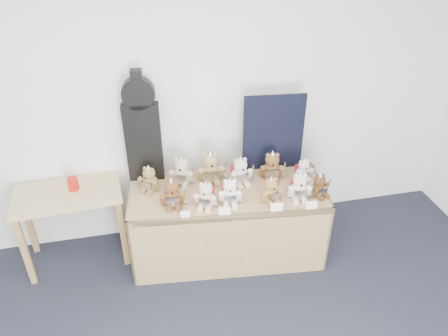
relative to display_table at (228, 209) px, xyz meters
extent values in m
plane|color=white|center=(-0.63, 0.55, 0.80)|extent=(6.00, 0.00, 6.00)
cube|color=white|center=(-0.09, 0.54, 0.90)|extent=(0.21, 0.00, 0.30)
cube|color=olive|center=(0.01, 0.07, 0.12)|extent=(1.74, 0.87, 0.06)
cube|color=olive|center=(-0.03, -0.27, -0.20)|extent=(1.67, 0.20, 0.70)
cube|color=olive|center=(-0.82, 0.16, -0.20)|extent=(0.09, 0.70, 0.70)
cube|color=olive|center=(0.83, -0.02, -0.20)|extent=(0.09, 0.70, 0.70)
cube|color=tan|center=(-1.33, 0.28, 0.16)|extent=(0.91, 0.55, 0.04)
cube|color=olive|center=(-1.71, 0.05, -0.20)|extent=(0.05, 0.05, 0.69)
cube|color=olive|center=(-1.74, 0.45, -0.20)|extent=(0.05, 0.05, 0.69)
cube|color=olive|center=(-0.91, 0.11, -0.20)|extent=(0.05, 0.05, 0.69)
cube|color=olive|center=(-0.95, 0.51, -0.20)|extent=(0.05, 0.05, 0.69)
cube|color=black|center=(-0.65, 0.41, 0.51)|extent=(0.31, 0.12, 0.71)
cylinder|color=black|center=(-0.65, 0.41, 0.96)|extent=(0.28, 0.12, 0.27)
cube|color=black|center=(-0.65, 0.41, 1.06)|extent=(0.10, 0.09, 0.18)
cube|color=black|center=(0.48, 0.33, 0.51)|extent=(0.54, 0.07, 0.72)
cylinder|color=#B7170C|center=(-1.27, 0.31, 0.24)|extent=(0.09, 0.09, 0.11)
ellipsoid|color=brown|center=(-0.47, -0.04, 0.22)|extent=(0.17, 0.14, 0.16)
sphere|color=brown|center=(-0.47, -0.04, 0.33)|extent=(0.12, 0.12, 0.12)
cylinder|color=brown|center=(-0.47, -0.09, 0.32)|extent=(0.05, 0.03, 0.05)
sphere|color=black|center=(-0.48, -0.11, 0.32)|extent=(0.02, 0.02, 0.02)
sphere|color=brown|center=(-0.51, -0.04, 0.37)|extent=(0.04, 0.04, 0.04)
sphere|color=brown|center=(-0.43, -0.04, 0.37)|extent=(0.04, 0.04, 0.04)
cylinder|color=brown|center=(-0.55, -0.06, 0.23)|extent=(0.05, 0.09, 0.12)
cylinder|color=brown|center=(-0.40, -0.06, 0.23)|extent=(0.05, 0.09, 0.12)
cylinder|color=brown|center=(-0.51, -0.10, 0.17)|extent=(0.05, 0.11, 0.05)
cylinder|color=brown|center=(-0.44, -0.10, 0.17)|extent=(0.05, 0.11, 0.05)
cube|color=silver|center=(-0.48, -0.10, 0.22)|extent=(0.11, 0.02, 0.09)
cone|color=silver|center=(-0.47, -0.04, 0.38)|extent=(0.10, 0.10, 0.08)
cube|color=silver|center=(-0.37, -0.08, 0.25)|extent=(0.01, 0.04, 0.17)
cube|color=silver|center=(-0.37, -0.08, 0.19)|extent=(0.05, 0.01, 0.01)
ellipsoid|color=beige|center=(-0.21, -0.11, 0.21)|extent=(0.18, 0.17, 0.15)
sphere|color=beige|center=(-0.21, -0.11, 0.31)|extent=(0.11, 0.11, 0.11)
cylinder|color=beige|center=(-0.23, -0.15, 0.31)|extent=(0.05, 0.04, 0.05)
sphere|color=black|center=(-0.23, -0.17, 0.31)|extent=(0.02, 0.02, 0.02)
sphere|color=beige|center=(-0.24, -0.09, 0.36)|extent=(0.03, 0.03, 0.03)
sphere|color=beige|center=(-0.18, -0.12, 0.36)|extent=(0.03, 0.03, 0.03)
cylinder|color=beige|center=(-0.28, -0.10, 0.22)|extent=(0.07, 0.09, 0.11)
cylinder|color=beige|center=(-0.15, -0.15, 0.22)|extent=(0.07, 0.09, 0.11)
cylinder|color=beige|center=(-0.26, -0.14, 0.17)|extent=(0.08, 0.11, 0.04)
cylinder|color=beige|center=(-0.20, -0.17, 0.17)|extent=(0.08, 0.11, 0.04)
cube|color=silver|center=(-0.23, -0.16, 0.22)|extent=(0.10, 0.05, 0.08)
cone|color=silver|center=(-0.21, -0.11, 0.36)|extent=(0.09, 0.09, 0.07)
cube|color=silver|center=(-0.14, -0.17, 0.24)|extent=(0.02, 0.04, 0.16)
cube|color=silver|center=(-0.14, -0.17, 0.18)|extent=(0.04, 0.02, 0.01)
cube|color=red|center=(-0.19, -0.06, 0.23)|extent=(0.12, 0.07, 0.13)
ellipsoid|color=white|center=(-0.01, -0.11, 0.22)|extent=(0.17, 0.15, 0.15)
sphere|color=white|center=(-0.01, -0.11, 0.32)|extent=(0.11, 0.11, 0.11)
cylinder|color=white|center=(-0.02, -0.15, 0.31)|extent=(0.05, 0.03, 0.05)
sphere|color=black|center=(-0.02, -0.17, 0.31)|extent=(0.02, 0.02, 0.02)
sphere|color=white|center=(-0.05, -0.10, 0.36)|extent=(0.04, 0.04, 0.04)
sphere|color=white|center=(0.02, -0.11, 0.36)|extent=(0.04, 0.04, 0.04)
cylinder|color=white|center=(-0.09, -0.11, 0.22)|extent=(0.06, 0.09, 0.11)
cylinder|color=white|center=(0.06, -0.14, 0.22)|extent=(0.06, 0.09, 0.11)
cylinder|color=white|center=(-0.05, -0.15, 0.17)|extent=(0.06, 0.10, 0.05)
cylinder|color=white|center=(0.01, -0.17, 0.17)|extent=(0.06, 0.10, 0.05)
cube|color=silver|center=(-0.02, -0.17, 0.22)|extent=(0.10, 0.03, 0.08)
cone|color=silver|center=(-0.01, -0.11, 0.36)|extent=(0.09, 0.09, 0.07)
cube|color=silver|center=(0.08, -0.15, 0.25)|extent=(0.02, 0.04, 0.16)
cube|color=silver|center=(0.08, -0.15, 0.19)|extent=(0.05, 0.01, 0.01)
cube|color=red|center=(0.00, -0.05, 0.23)|extent=(0.12, 0.05, 0.14)
ellipsoid|color=#9D6F3B|center=(0.32, -0.15, 0.21)|extent=(0.17, 0.15, 0.15)
sphere|color=#9D6F3B|center=(0.32, -0.15, 0.31)|extent=(0.11, 0.11, 0.11)
cylinder|color=#9D6F3B|center=(0.33, -0.20, 0.30)|extent=(0.05, 0.03, 0.04)
sphere|color=black|center=(0.33, -0.21, 0.30)|extent=(0.02, 0.02, 0.02)
sphere|color=#9D6F3B|center=(0.28, -0.16, 0.35)|extent=(0.03, 0.03, 0.03)
sphere|color=#9D6F3B|center=(0.35, -0.15, 0.35)|extent=(0.03, 0.03, 0.03)
cylinder|color=#9D6F3B|center=(0.25, -0.19, 0.22)|extent=(0.06, 0.09, 0.11)
cylinder|color=#9D6F3B|center=(0.39, -0.16, 0.22)|extent=(0.06, 0.09, 0.11)
cylinder|color=#9D6F3B|center=(0.29, -0.21, 0.17)|extent=(0.06, 0.10, 0.04)
cylinder|color=#9D6F3B|center=(0.36, -0.20, 0.17)|extent=(0.06, 0.10, 0.04)
cube|color=silver|center=(0.33, -0.21, 0.22)|extent=(0.10, 0.03, 0.08)
cone|color=silver|center=(0.32, -0.15, 0.36)|extent=(0.09, 0.09, 0.07)
cube|color=silver|center=(0.41, -0.17, 0.24)|extent=(0.02, 0.04, 0.15)
cube|color=silver|center=(0.41, -0.17, 0.18)|extent=(0.04, 0.01, 0.01)
ellipsoid|color=silver|center=(0.56, -0.16, 0.22)|extent=(0.18, 0.16, 0.16)
sphere|color=silver|center=(0.56, -0.16, 0.33)|extent=(0.12, 0.12, 0.12)
cylinder|color=silver|center=(0.55, -0.21, 0.32)|extent=(0.05, 0.03, 0.05)
sphere|color=black|center=(0.55, -0.23, 0.32)|extent=(0.02, 0.02, 0.02)
sphere|color=silver|center=(0.52, -0.16, 0.37)|extent=(0.04, 0.04, 0.04)
sphere|color=silver|center=(0.60, -0.17, 0.37)|extent=(0.04, 0.04, 0.04)
cylinder|color=silver|center=(0.48, -0.17, 0.23)|extent=(0.06, 0.09, 0.12)
cylinder|color=silver|center=(0.63, -0.20, 0.23)|extent=(0.06, 0.09, 0.12)
cylinder|color=silver|center=(0.52, -0.21, 0.17)|extent=(0.06, 0.11, 0.05)
cylinder|color=silver|center=(0.59, -0.22, 0.17)|extent=(0.06, 0.11, 0.05)
cube|color=silver|center=(0.55, -0.22, 0.22)|extent=(0.10, 0.04, 0.09)
cone|color=silver|center=(0.56, -0.16, 0.37)|extent=(0.10, 0.10, 0.08)
cube|color=silver|center=(0.65, -0.21, 0.25)|extent=(0.02, 0.04, 0.17)
cube|color=silver|center=(0.65, -0.21, 0.19)|extent=(0.05, 0.01, 0.01)
cube|color=red|center=(0.57, -0.10, 0.23)|extent=(0.13, 0.05, 0.14)
ellipsoid|color=#50341B|center=(0.74, -0.17, 0.21)|extent=(0.17, 0.16, 0.13)
sphere|color=#50341B|center=(0.74, -0.17, 0.30)|extent=(0.10, 0.10, 0.10)
cylinder|color=#50341B|center=(0.75, -0.21, 0.29)|extent=(0.05, 0.04, 0.04)
sphere|color=black|center=(0.76, -0.22, 0.29)|extent=(0.02, 0.02, 0.02)
sphere|color=#50341B|center=(0.71, -0.18, 0.33)|extent=(0.03, 0.03, 0.03)
sphere|color=#50341B|center=(0.76, -0.15, 0.33)|extent=(0.03, 0.03, 0.03)
cylinder|color=#50341B|center=(0.68, -0.21, 0.21)|extent=(0.06, 0.08, 0.10)
cylinder|color=#50341B|center=(0.80, -0.16, 0.21)|extent=(0.06, 0.08, 0.10)
cylinder|color=#50341B|center=(0.73, -0.22, 0.17)|extent=(0.07, 0.10, 0.04)
cylinder|color=#50341B|center=(0.78, -0.20, 0.17)|extent=(0.07, 0.10, 0.04)
cube|color=silver|center=(0.76, -0.21, 0.21)|extent=(0.09, 0.05, 0.07)
cone|color=silver|center=(0.74, -0.17, 0.34)|extent=(0.08, 0.08, 0.06)
cube|color=silver|center=(0.82, -0.16, 0.23)|extent=(0.02, 0.03, 0.14)
cube|color=silver|center=(0.82, -0.16, 0.18)|extent=(0.04, 0.02, 0.01)
ellipsoid|color=#BFB08B|center=(-0.35, 0.26, 0.22)|extent=(0.21, 0.19, 0.17)
sphere|color=#BFB08B|center=(-0.35, 0.26, 0.33)|extent=(0.12, 0.12, 0.12)
cylinder|color=#BFB08B|center=(-0.37, 0.21, 0.33)|extent=(0.06, 0.04, 0.05)
sphere|color=black|center=(-0.38, 0.19, 0.33)|extent=(0.02, 0.02, 0.02)
sphere|color=#BFB08B|center=(-0.39, 0.27, 0.38)|extent=(0.04, 0.04, 0.04)
sphere|color=#BFB08B|center=(-0.32, 0.25, 0.38)|extent=(0.04, 0.04, 0.04)
cylinder|color=#BFB08B|center=(-0.44, 0.27, 0.23)|extent=(0.08, 0.10, 0.13)
cylinder|color=#BFB08B|center=(-0.29, 0.21, 0.23)|extent=(0.08, 0.10, 0.13)
cylinder|color=#BFB08B|center=(-0.41, 0.22, 0.17)|extent=(0.08, 0.12, 0.05)
cylinder|color=#BFB08B|center=(-0.34, 0.19, 0.17)|extent=(0.08, 0.12, 0.05)
cube|color=silver|center=(-0.38, 0.20, 0.23)|extent=(0.11, 0.05, 0.09)
cone|color=silver|center=(-0.35, 0.26, 0.39)|extent=(0.10, 0.10, 0.08)
cube|color=silver|center=(-0.27, 0.19, 0.26)|extent=(0.03, 0.04, 0.18)
cube|color=silver|center=(-0.27, 0.19, 0.19)|extent=(0.05, 0.02, 0.01)
ellipsoid|color=#9E854F|center=(-0.10, 0.24, 0.23)|extent=(0.19, 0.16, 0.19)
sphere|color=#9E854F|center=(-0.10, 0.24, 0.36)|extent=(0.14, 0.14, 0.14)
cylinder|color=#9E854F|center=(-0.11, 0.18, 0.35)|extent=(0.06, 0.03, 0.06)
sphere|color=black|center=(-0.11, 0.16, 0.35)|extent=(0.02, 0.02, 0.02)
sphere|color=#9E854F|center=(-0.15, 0.24, 0.41)|extent=(0.04, 0.04, 0.04)
sphere|color=#9E854F|center=(-0.06, 0.24, 0.41)|extent=(0.04, 0.04, 0.04)
cylinder|color=#9E854F|center=(-0.20, 0.22, 0.24)|extent=(0.05, 0.11, 0.14)
cylinder|color=#9E854F|center=(-0.01, 0.22, 0.24)|extent=(0.05, 0.11, 0.14)
cylinder|color=#9E854F|center=(-0.15, 0.18, 0.18)|extent=(0.06, 0.12, 0.06)
cylinder|color=#9E854F|center=(-0.06, 0.17, 0.18)|extent=(0.06, 0.12, 0.06)
cube|color=silver|center=(-0.11, 0.17, 0.24)|extent=(0.12, 0.02, 0.10)
cone|color=silver|center=(-0.10, 0.24, 0.42)|extent=(0.12, 0.12, 0.09)
cube|color=silver|center=(0.01, 0.20, 0.27)|extent=(0.02, 0.05, 0.20)
cube|color=silver|center=(0.01, 0.20, 0.19)|extent=(0.06, 0.01, 0.01)
ellipsoid|color=beige|center=(0.14, 0.16, 0.22)|extent=(0.18, 0.16, 0.16)
sphere|color=beige|center=(0.14, 0.16, 0.33)|extent=(0.12, 0.12, 0.12)
cylinder|color=beige|center=(0.15, 0.11, 0.32)|extent=(0.05, 0.03, 0.05)
sphere|color=black|center=(0.15, 0.09, 0.32)|extent=(0.02, 0.02, 0.02)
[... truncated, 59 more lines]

